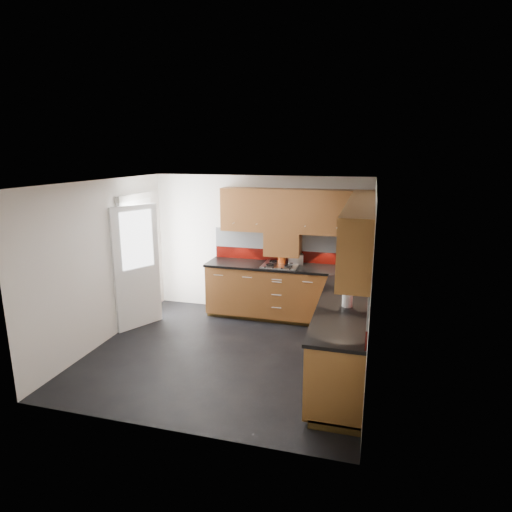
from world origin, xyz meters
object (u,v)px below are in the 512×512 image
(utensil_pot, at_px, (282,258))
(food_processor, at_px, (351,269))
(toaster, at_px, (295,259))
(gas_hob, at_px, (280,265))

(utensil_pot, bearing_deg, food_processor, -23.73)
(toaster, bearing_deg, food_processor, -30.52)
(toaster, bearing_deg, utensil_pot, -169.84)
(gas_hob, relative_size, utensil_pot, 1.27)
(utensil_pot, xyz_separation_m, food_processor, (1.17, -0.52, 0.02))
(utensil_pot, relative_size, toaster, 1.68)
(food_processor, bearing_deg, gas_hob, 161.59)
(gas_hob, distance_m, food_processor, 1.24)
(gas_hob, xyz_separation_m, toaster, (0.22, 0.17, 0.07))
(gas_hob, bearing_deg, food_processor, -18.41)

